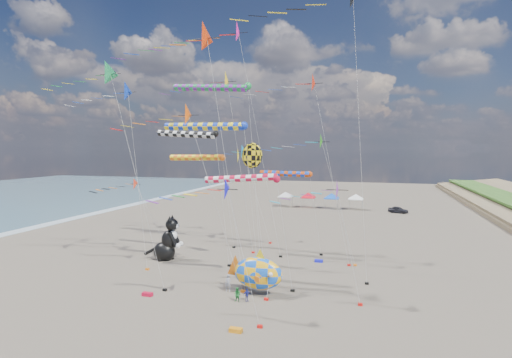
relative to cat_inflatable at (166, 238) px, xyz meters
The scene contains 31 objects.
ground 18.29m from the cat_inflatable, 56.00° to the right, with size 260.00×260.00×0.00m, color brown.
delta_kite_0 19.14m from the cat_inflatable, 92.09° to the right, with size 11.89×2.43×20.97m.
delta_kite_1 7.20m from the cat_inflatable, behind, with size 9.74×1.50×9.44m.
delta_kite_2 16.62m from the cat_inflatable, 129.93° to the right, with size 10.07×2.21×19.81m.
delta_kite_4 15.52m from the cat_inflatable, 65.00° to the left, with size 10.57×2.11×13.47m.
delta_kite_5 22.62m from the cat_inflatable, 39.67° to the right, with size 11.54×2.80×23.69m.
delta_kite_6 25.00m from the cat_inflatable, 36.90° to the left, with size 16.15×2.67×27.88m.
delta_kite_7 22.64m from the cat_inflatable, 13.96° to the left, with size 13.89×2.22×21.16m.
delta_kite_8 16.48m from the cat_inflatable, 45.17° to the right, with size 10.95×2.15×16.85m.
delta_kite_9 19.47m from the cat_inflatable, 54.31° to the left, with size 12.75×2.62×22.33m.
delta_kite_10 19.27m from the cat_inflatable, 49.39° to the right, with size 8.57×1.76×10.78m.
delta_kite_11 21.34m from the cat_inflatable, 21.58° to the right, with size 7.57×1.91×10.53m.
delta_kite_12 19.44m from the cat_inflatable, 13.40° to the left, with size 11.43×1.87×14.52m.
windsock_0 14.80m from the cat_inflatable, 27.37° to the right, with size 8.37×0.66×10.40m.
windsock_1 12.09m from the cat_inflatable, ahead, with size 8.54×0.71×14.70m.
windsock_2 11.69m from the cat_inflatable, 83.69° to the left, with size 8.92×0.82×12.02m.
windsock_3 18.23m from the cat_inflatable, 43.29° to the left, with size 11.10×0.87×20.36m.
windsock_4 15.11m from the cat_inflatable, 33.82° to the right, with size 9.72×0.77×15.26m.
windsock_5 16.07m from the cat_inflatable, 29.20° to the left, with size 7.80×0.71×10.09m.
angelfish_kite 13.88m from the cat_inflatable, ahead, with size 3.74×3.02×13.37m.
cat_inflatable is the anchor object (origin of this frame).
fish_inflatable 15.11m from the cat_inflatable, 29.91° to the right, with size 5.85×2.95×4.15m.
person_adult 12.93m from the cat_inflatable, 36.12° to the right, with size 0.56×0.37×1.54m, color gray.
child_green 15.42m from the cat_inflatable, 38.74° to the right, with size 0.60×0.47×1.23m, color #258335.
child_blue 15.75m from the cat_inflatable, 36.06° to the right, with size 0.63×0.26×1.08m, color #262D94.
kite_bag_0 17.53m from the cat_inflatable, 13.54° to the left, with size 0.90×0.44×0.30m, color #1618DF.
kite_bag_1 11.48m from the cat_inflatable, 69.30° to the right, with size 0.90×0.44×0.30m, color red.
kite_bag_2 20.25m from the cat_inflatable, 47.37° to the right, with size 0.90×0.44×0.30m, color orange.
kite_bag_3 10.30m from the cat_inflatable, 10.44° to the right, with size 0.90×0.44×0.30m, color black.
tent_row 46.47m from the cat_inflatable, 75.52° to the left, with size 19.20×4.20×3.80m.
parked_car 51.02m from the cat_inflatable, 57.48° to the left, with size 1.53×3.80×1.29m, color #26262D.
Camera 1 is at (12.49, -25.17, 12.79)m, focal length 28.00 mm.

